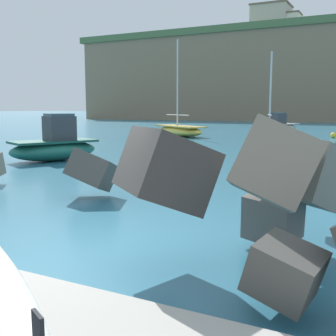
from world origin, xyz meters
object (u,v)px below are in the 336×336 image
(station_building_central, at_px, (288,25))
(boat_far_centre, at_px, (279,126))
(boat_mid_left, at_px, (180,130))
(boat_far_left, at_px, (55,146))
(mooring_buoy_inner, at_px, (333,135))
(station_building_west, at_px, (271,22))
(boat_near_right, at_px, (269,134))

(station_building_central, bearing_deg, boat_far_centre, -78.37)
(boat_mid_left, bearing_deg, boat_far_left, -83.02)
(mooring_buoy_inner, bearing_deg, boat_far_left, -114.51)
(station_building_west, bearing_deg, mooring_buoy_inner, -70.61)
(boat_far_centre, bearing_deg, boat_mid_left, -127.23)
(boat_far_centre, height_order, station_building_west, station_building_west)
(boat_mid_left, xyz_separation_m, boat_far_left, (2.14, -17.44, 0.17))
(mooring_buoy_inner, bearing_deg, station_building_central, 106.05)
(mooring_buoy_inner, relative_size, station_building_west, 0.06)
(boat_mid_left, height_order, boat_far_left, boat_mid_left)
(station_building_central, bearing_deg, boat_far_left, -85.62)
(boat_near_right, bearing_deg, boat_far_left, -112.37)
(boat_near_right, distance_m, mooring_buoy_inner, 7.21)
(station_building_central, bearing_deg, mooring_buoy_inner, -73.95)
(boat_mid_left, distance_m, station_building_west, 60.53)
(boat_far_left, distance_m, station_building_west, 77.36)
(boat_far_centre, bearing_deg, boat_near_right, -80.76)
(boat_mid_left, relative_size, boat_far_centre, 1.66)
(boat_near_right, xyz_separation_m, station_building_central, (-11.70, 59.17, 18.01))
(boat_far_left, relative_size, mooring_buoy_inner, 10.05)
(boat_near_right, height_order, boat_mid_left, boat_mid_left)
(boat_near_right, relative_size, boat_far_left, 1.38)
(boat_far_centre, distance_m, station_building_central, 52.21)
(boat_near_right, height_order, station_building_central, station_building_central)
(boat_far_left, distance_m, boat_far_centre, 26.16)
(boat_near_right, bearing_deg, station_building_central, 101.18)
(boat_near_right, height_order, boat_far_centre, boat_near_right)
(boat_far_left, xyz_separation_m, boat_far_centre, (4.22, 25.81, -0.05))
(boat_near_right, bearing_deg, mooring_buoy_inner, 60.77)
(mooring_buoy_inner, xyz_separation_m, station_building_central, (-15.21, 52.89, 18.34))
(boat_mid_left, xyz_separation_m, mooring_buoy_inner, (11.69, 3.51, -0.28))
(station_building_west, bearing_deg, boat_mid_left, -82.86)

